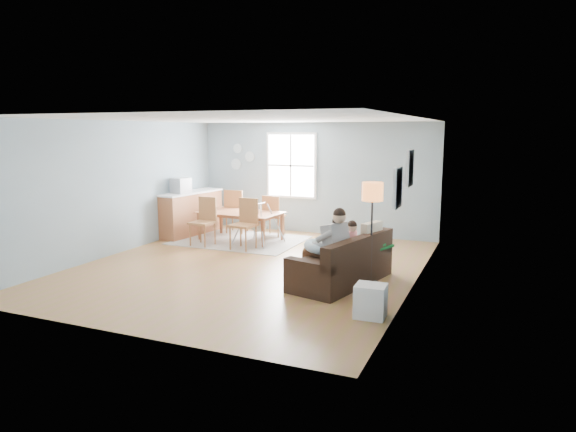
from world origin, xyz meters
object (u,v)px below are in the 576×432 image
at_px(toddler, 347,240).
at_px(chair_ne, 273,213).
at_px(father, 329,244).
at_px(floor_lamp, 372,200).
at_px(baby_swing, 259,226).
at_px(storage_cube, 370,301).
at_px(chair_se, 246,220).
at_px(counter, 191,213).
at_px(monitor, 181,186).
at_px(sofa, 344,266).
at_px(chair_nw, 235,208).
at_px(chair_sw, 205,218).
at_px(dining_table, 240,226).

height_order(toddler, chair_ne, toddler).
distance_m(father, floor_lamp, 1.00).
xyz_separation_m(floor_lamp, baby_swing, (-3.05, 2.05, -0.99)).
xyz_separation_m(storage_cube, chair_se, (-3.44, 3.00, 0.40)).
xyz_separation_m(counter, monitor, (-0.02, -0.36, 0.70)).
bearing_deg(counter, monitor, -94.02).
xyz_separation_m(sofa, chair_nw, (-3.67, 3.01, 0.34)).
bearing_deg(monitor, chair_nw, 40.94).
distance_m(sofa, counter, 5.27).
relative_size(toddler, chair_sw, 0.79).
relative_size(storage_cube, chair_se, 0.42).
height_order(sofa, counter, counter).
distance_m(sofa, chair_ne, 4.04).
bearing_deg(dining_table, monitor, -168.85).
relative_size(chair_nw, monitor, 2.39).
distance_m(storage_cube, chair_se, 4.58).
distance_m(chair_sw, counter, 1.28).
xyz_separation_m(storage_cube, baby_swing, (-3.41, 3.56, 0.18)).
xyz_separation_m(sofa, dining_table, (-3.18, 2.33, 0.04)).
bearing_deg(chair_sw, chair_se, -0.21).
height_order(floor_lamp, baby_swing, floor_lamp).
xyz_separation_m(toddler, chair_sw, (-3.66, 1.44, -0.08)).
height_order(dining_table, chair_ne, chair_ne).
bearing_deg(storage_cube, baby_swing, 133.75).
bearing_deg(floor_lamp, chair_se, 154.11).
distance_m(chair_ne, baby_swing, 0.83).
distance_m(father, chair_sw, 3.97).
bearing_deg(baby_swing, chair_se, -93.11).
bearing_deg(storage_cube, toddler, 116.90).
relative_size(sofa, storage_cube, 4.81).
bearing_deg(dining_table, chair_nw, 130.04).
relative_size(father, baby_swing, 1.30).
bearing_deg(chair_se, monitor, 165.26).
bearing_deg(toddler, baby_swing, 142.65).
xyz_separation_m(sofa, chair_sw, (-3.68, 1.64, 0.32)).
relative_size(toddler, baby_swing, 0.82).
bearing_deg(counter, chair_ne, 14.33).
bearing_deg(monitor, counter, 85.98).
xyz_separation_m(father, chair_se, (-2.48, 1.89, -0.07)).
distance_m(dining_table, chair_se, 0.90).
distance_m(floor_lamp, chair_ne, 4.28).
relative_size(dining_table, chair_ne, 1.89).
bearing_deg(father, dining_table, 139.26).
xyz_separation_m(toddler, counter, (-4.60, 2.31, -0.16)).
relative_size(floor_lamp, monitor, 3.69).
xyz_separation_m(sofa, chair_se, (-2.67, 1.64, 0.34)).
bearing_deg(chair_nw, toddler, -37.63).
distance_m(sofa, storage_cube, 1.56).
relative_size(father, storage_cube, 2.90).
xyz_separation_m(father, storage_cube, (0.96, -1.11, -0.47)).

